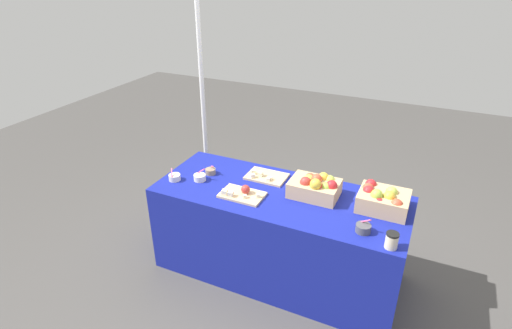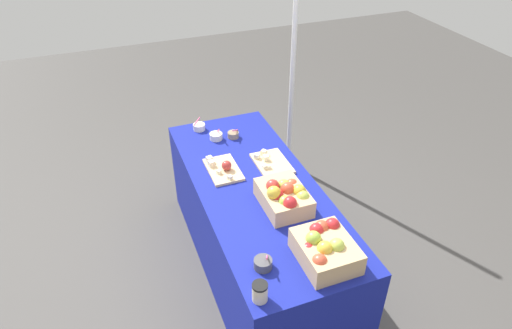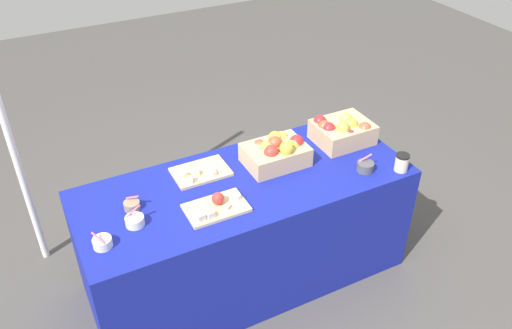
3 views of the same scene
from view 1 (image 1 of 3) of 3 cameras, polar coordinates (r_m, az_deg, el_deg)
name	(u,v)px [view 1 (image 1 of 3)]	position (r m, az deg, el deg)	size (l,w,h in m)	color
ground_plane	(278,270)	(3.50, 3.03, -14.52)	(10.00, 10.00, 0.00)	#474442
table	(279,234)	(3.27, 3.19, -9.64)	(1.90, 0.76, 0.74)	navy
apple_crate_left	(382,199)	(2.97, 17.26, -4.68)	(0.34, 0.28, 0.17)	tan
apple_crate_middle	(316,186)	(3.02, 8.36, -3.03)	(0.36, 0.26, 0.18)	tan
cutting_board_front	(242,194)	(3.01, -1.98, -4.11)	(0.32, 0.20, 0.09)	#D1B284
cutting_board_back	(266,176)	(3.26, 1.37, -1.66)	(0.32, 0.22, 0.05)	#D1B284
sample_bowl_near	(363,228)	(2.73, 14.79, -8.61)	(0.10, 0.10, 0.10)	#4C4C51
sample_bowl_mid	(200,177)	(3.25, -7.87, -1.79)	(0.10, 0.10, 0.11)	silver
sample_bowl_far	(211,171)	(3.34, -6.38, -0.94)	(0.09, 0.09, 0.09)	gray
sample_bowl_extra	(175,177)	(3.29, -11.33, -1.76)	(0.09, 0.09, 0.09)	silver
coffee_cup	(392,240)	(2.63, 18.46, -10.06)	(0.08, 0.08, 0.11)	beige
tent_pole	(203,101)	(4.00, -7.45, 8.85)	(0.04, 0.04, 2.17)	white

